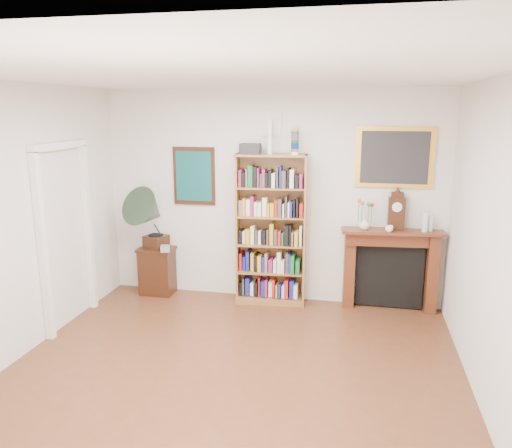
{
  "coord_description": "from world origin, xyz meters",
  "views": [
    {
      "loc": [
        1.14,
        -3.9,
        2.54
      ],
      "look_at": [
        -0.01,
        1.6,
        1.23
      ],
      "focal_mm": 35.0,
      "sensor_mm": 36.0,
      "label": 1
    }
  ],
  "objects": [
    {
      "name": "room",
      "position": [
        0.0,
        0.0,
        1.4
      ],
      "size": [
        4.51,
        5.01,
        2.81
      ],
      "color": "#562E1A",
      "rests_on": "ground"
    },
    {
      "name": "door_casing",
      "position": [
        -2.21,
        1.2,
        1.26
      ],
      "size": [
        0.08,
        1.02,
        2.17
      ],
      "color": "white",
      "rests_on": "left_wall"
    },
    {
      "name": "teal_poster",
      "position": [
        -1.05,
        2.48,
        1.65
      ],
      "size": [
        0.58,
        0.04,
        0.78
      ],
      "color": "black",
      "rests_on": "back_wall"
    },
    {
      "name": "small_picture",
      "position": [
        0.0,
        2.48,
        2.35
      ],
      "size": [
        0.26,
        0.04,
        0.3
      ],
      "color": "white",
      "rests_on": "back_wall"
    },
    {
      "name": "gilt_painting",
      "position": [
        1.55,
        2.48,
        1.95
      ],
      "size": [
        0.95,
        0.04,
        0.75
      ],
      "color": "gold",
      "rests_on": "back_wall"
    },
    {
      "name": "bookshelf",
      "position": [
        0.04,
        2.32,
        1.11
      ],
      "size": [
        0.94,
        0.4,
        2.28
      ],
      "rotation": [
        0.0,
        0.0,
        0.09
      ],
      "color": "brown",
      "rests_on": "floor"
    },
    {
      "name": "side_cabinet",
      "position": [
        -1.57,
        2.3,
        0.33
      ],
      "size": [
        0.49,
        0.35,
        0.66
      ],
      "primitive_type": "cube",
      "rotation": [
        0.0,
        0.0,
        0.0
      ],
      "color": "black",
      "rests_on": "floor"
    },
    {
      "name": "fireplace",
      "position": [
        1.57,
        2.41,
        0.62
      ],
      "size": [
        1.28,
        0.4,
        1.06
      ],
      "rotation": [
        0.0,
        0.0,
        0.08
      ],
      "color": "#472210",
      "rests_on": "floor"
    },
    {
      "name": "gramophone",
      "position": [
        -1.59,
        2.2,
        1.16
      ],
      "size": [
        0.72,
        0.81,
        0.89
      ],
      "rotation": [
        0.0,
        0.0,
        -0.32
      ],
      "color": "black",
      "rests_on": "side_cabinet"
    },
    {
      "name": "cd_stack",
      "position": [
        -1.38,
        2.17,
        0.7
      ],
      "size": [
        0.15,
        0.15,
        0.08
      ],
      "primitive_type": "cube",
      "rotation": [
        0.0,
        0.0,
        0.34
      ],
      "color": "#ACABB7",
      "rests_on": "side_cabinet"
    },
    {
      "name": "mantel_clock",
      "position": [
        1.61,
        2.39,
        1.29
      ],
      "size": [
        0.21,
        0.12,
        0.47
      ],
      "rotation": [
        0.0,
        0.0,
        0.02
      ],
      "color": "black",
      "rests_on": "fireplace"
    },
    {
      "name": "flower_vase",
      "position": [
        1.23,
        2.33,
        1.13
      ],
      "size": [
        0.18,
        0.18,
        0.15
      ],
      "primitive_type": "imported",
      "rotation": [
        0.0,
        0.0,
        0.32
      ],
      "color": "silver",
      "rests_on": "fireplace"
    },
    {
      "name": "teacup",
      "position": [
        1.52,
        2.26,
        1.1
      ],
      "size": [
        0.1,
        0.1,
        0.08
      ],
      "primitive_type": "imported",
      "rotation": [
        0.0,
        0.0,
        0.06
      ],
      "color": "white",
      "rests_on": "fireplace"
    },
    {
      "name": "bottle_left",
      "position": [
        1.95,
        2.35,
        1.18
      ],
      "size": [
        0.07,
        0.07,
        0.24
      ],
      "primitive_type": "cylinder",
      "color": "silver",
      "rests_on": "fireplace"
    },
    {
      "name": "bottle_right",
      "position": [
        2.02,
        2.39,
        1.16
      ],
      "size": [
        0.06,
        0.06,
        0.2
      ],
      "primitive_type": "cylinder",
      "color": "silver",
      "rests_on": "fireplace"
    }
  ]
}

